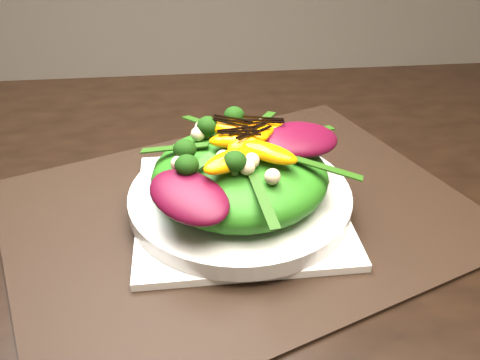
{
  "coord_description": "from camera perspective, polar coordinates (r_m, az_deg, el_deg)",
  "views": [
    {
      "loc": [
        0.06,
        -0.51,
        1.13
      ],
      "look_at": [
        0.11,
        -0.01,
        0.8
      ],
      "focal_mm": 38.0,
      "sensor_mm": 36.0,
      "label": 1
    }
  ],
  "objects": [
    {
      "name": "broccoli_floret",
      "position": [
        0.58,
        -7.27,
        4.6
      ],
      "size": [
        0.05,
        0.05,
        0.04
      ],
      "primitive_type": "sphere",
      "rotation": [
        0.0,
        0.0,
        -0.33
      ],
      "color": "black",
      "rests_on": "lettuce_mound"
    },
    {
      "name": "plate_base",
      "position": [
        0.62,
        0.0,
        -3.04
      ],
      "size": [
        0.25,
        0.25,
        0.01
      ],
      "primitive_type": "cube",
      "rotation": [
        0.0,
        0.0,
        0.01
      ],
      "color": "white",
      "rests_on": "placemat"
    },
    {
      "name": "lettuce_mound",
      "position": [
        0.59,
        -0.0,
        0.65
      ],
      "size": [
        0.26,
        0.26,
        0.07
      ],
      "primitive_type": "ellipsoid",
      "rotation": [
        0.0,
        0.0,
        0.29
      ],
      "color": "#2C7215",
      "rests_on": "salad_bowl"
    },
    {
      "name": "dining_table",
      "position": [
        0.65,
        -9.86,
        -5.0
      ],
      "size": [
        1.6,
        0.9,
        0.75
      ],
      "primitive_type": "cube",
      "color": "black",
      "rests_on": "floor"
    },
    {
      "name": "salad_bowl",
      "position": [
        0.61,
        -0.0,
        -1.95
      ],
      "size": [
        0.32,
        0.32,
        0.02
      ],
      "primitive_type": "cylinder",
      "rotation": [
        0.0,
        0.0,
        -0.25
      ],
      "color": "silver",
      "rests_on": "plate_base"
    },
    {
      "name": "radicchio_leaf",
      "position": [
        0.59,
        6.72,
        4.55
      ],
      "size": [
        0.11,
        0.09,
        0.02
      ],
      "primitive_type": "ellipsoid",
      "rotation": [
        0.0,
        0.0,
        0.29
      ],
      "color": "#410718",
      "rests_on": "lettuce_mound"
    },
    {
      "name": "balsamic_drizzle",
      "position": [
        0.57,
        -2.01,
        5.61
      ],
      "size": [
        0.04,
        0.01,
        0.0
      ],
      "primitive_type": "cube",
      "rotation": [
        0.0,
        0.0,
        0.15
      ],
      "color": "black",
      "rests_on": "orange_segment"
    },
    {
      "name": "placemat",
      "position": [
        0.62,
        -0.0,
        -3.56
      ],
      "size": [
        0.65,
        0.57,
        0.0
      ],
      "primitive_type": "cube",
      "rotation": [
        0.0,
        0.0,
        0.37
      ],
      "color": "black",
      "rests_on": "dining_table"
    },
    {
      "name": "macadamia_nut",
      "position": [
        0.55,
        4.89,
        2.25
      ],
      "size": [
        0.02,
        0.02,
        0.02
      ],
      "primitive_type": "sphere",
      "rotation": [
        0.0,
        0.0,
        0.11
      ],
      "color": "#CAB38E",
      "rests_on": "lettuce_mound"
    },
    {
      "name": "orange_segment",
      "position": [
        0.58,
        -1.99,
        4.78
      ],
      "size": [
        0.07,
        0.04,
        0.02
      ],
      "primitive_type": "ellipsoid",
      "rotation": [
        0.0,
        0.0,
        0.15
      ],
      "color": "orange",
      "rests_on": "lettuce_mound"
    }
  ]
}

